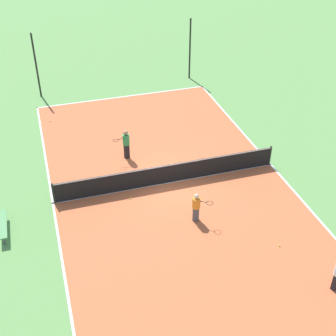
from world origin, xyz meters
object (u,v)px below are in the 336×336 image
Objects in this scene: tennis_net at (168,173)px; tennis_ball_right_alley at (130,198)px; player_center_orange at (196,206)px; fence_post_back_left at (36,66)px; bench at (3,225)px; tennis_ball_midcourt at (280,246)px; tennis_ball_far_baseline at (50,121)px; fence_post_back_right at (190,49)px; player_far_green at (126,142)px.

tennis_net reaches higher than tennis_ball_right_alley.
fence_post_back_left reaches higher than player_center_orange.
bench is 13.74m from fence_post_back_left.
tennis_ball_right_alley is (-5.25, 4.95, 0.00)m from tennis_ball_midcourt.
player_center_orange is 12.49m from tennis_ball_far_baseline.
fence_post_back_right reaches higher than bench.
tennis_net is at bearing 19.45° from tennis_ball_right_alley.
fence_post_back_left is (-3.83, 9.19, 1.18)m from player_far_green.
tennis_net is 7.81× the size of player_center_orange.
player_far_green is 0.38× the size of fence_post_back_right.
tennis_ball_midcourt is 1.00× the size of tennis_ball_right_alley.
player_center_orange is (8.22, -1.73, 0.44)m from bench.
tennis_ball_midcourt is at bearing -43.33° from tennis_ball_right_alley.
fence_post_back_left reaches higher than player_far_green.
player_center_orange reaches higher than tennis_net.
tennis_net is 2.59× the size of fence_post_back_right.
fence_post_back_right is (13.14, 13.38, 1.77)m from bench.
tennis_ball_midcourt is at bearing -64.58° from fence_post_back_left.
tennis_ball_right_alley is (-0.66, -3.57, -0.92)m from player_far_green.
tennis_net is at bearing 101.25° from player_far_green.
tennis_ball_far_baseline is at bearing 121.65° from tennis_net.
tennis_ball_far_baseline is (-5.39, 11.24, -0.78)m from player_center_orange.
tennis_net is at bearing 131.18° from player_center_orange.
fence_post_back_right is at bearing 59.94° from tennis_ball_right_alley.
tennis_net is at bearing -66.29° from fence_post_back_left.
bench is 9.93m from tennis_ball_far_baseline.
player_far_green reaches higher than bench.
fence_post_back_right is (2.14, 17.71, 2.10)m from tennis_ball_midcourt.
player_far_green reaches higher than tennis_ball_midcourt.
fence_post_back_right reaches higher than player_center_orange.
player_far_green is at bearing 117.16° from tennis_net.
fence_post_back_right is (10.31, 3.87, 2.10)m from tennis_ball_far_baseline.
tennis_ball_far_baseline is at bearing 108.16° from tennis_ball_right_alley.
player_center_orange is at bearing -101.85° from bench.
tennis_ball_right_alley is at bearing 136.67° from tennis_ball_midcourt.
tennis_ball_far_baseline is at bearing -16.56° from bench.
player_center_orange is at bearing -108.02° from fence_post_back_right.
bench is 11.82m from tennis_ball_midcourt.
player_far_green is at bearing -67.39° from fence_post_back_left.
tennis_ball_right_alley is 13.32m from fence_post_back_left.
tennis_ball_right_alley is at bearing -160.55° from tennis_net.
fence_post_back_left reaches higher than tennis_ball_far_baseline.
tennis_ball_midcourt is (4.59, -8.52, -0.92)m from player_far_green.
player_far_green is 24.44× the size of tennis_ball_midcourt.
tennis_ball_far_baseline is 4.41m from fence_post_back_left.
player_center_orange is 0.33× the size of fence_post_back_right.
tennis_ball_midcourt is (2.77, -2.61, -0.78)m from player_center_orange.
player_far_green is at bearing 79.60° from tennis_ball_right_alley.
player_center_orange is 15.94m from fence_post_back_right.
fence_post_back_right reaches higher than tennis_ball_far_baseline.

